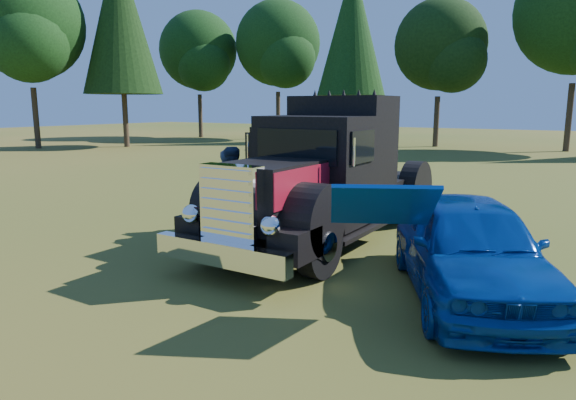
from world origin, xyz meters
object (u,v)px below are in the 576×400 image
(spectator_near, at_px, (231,193))
(spectator_far, at_px, (235,191))
(hotrod_coupe, at_px, (469,247))
(diamond_t_truck, at_px, (323,181))
(distant_teal_car, at_px, (298,138))

(spectator_near, relative_size, spectator_far, 0.96)
(spectator_near, xyz_separation_m, spectator_far, (0.09, 0.04, 0.04))
(spectator_far, bearing_deg, hotrod_coupe, -66.64)
(diamond_t_truck, bearing_deg, hotrod_coupe, -26.78)
(spectator_near, distance_m, spectator_far, 0.10)
(diamond_t_truck, bearing_deg, distant_teal_car, 122.13)
(spectator_far, xyz_separation_m, distant_teal_car, (-10.60, 20.40, -0.26))
(hotrod_coupe, relative_size, spectator_far, 2.47)
(hotrod_coupe, height_order, distant_teal_car, hotrod_coupe)
(spectator_near, relative_size, distant_teal_car, 0.43)
(diamond_t_truck, xyz_separation_m, spectator_far, (-1.88, -0.53, -0.31))
(hotrod_coupe, distance_m, distant_teal_car, 26.73)
(distant_teal_car, bearing_deg, spectator_near, -16.71)
(diamond_t_truck, relative_size, spectator_far, 3.70)
(diamond_t_truck, height_order, distant_teal_car, diamond_t_truck)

